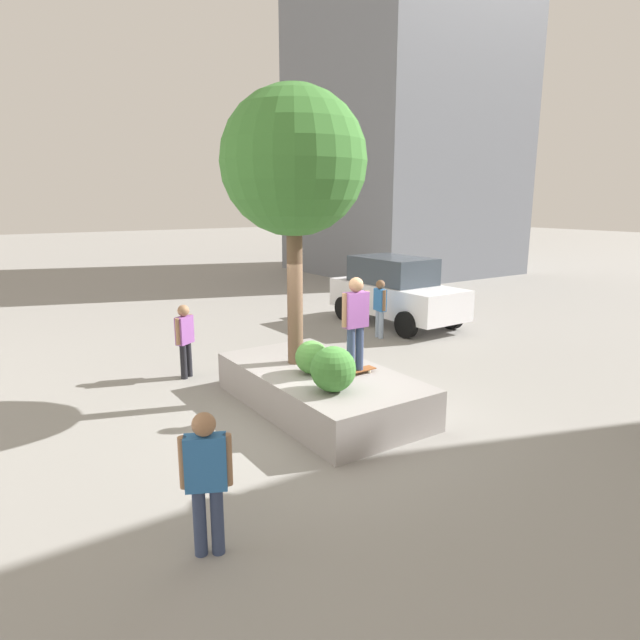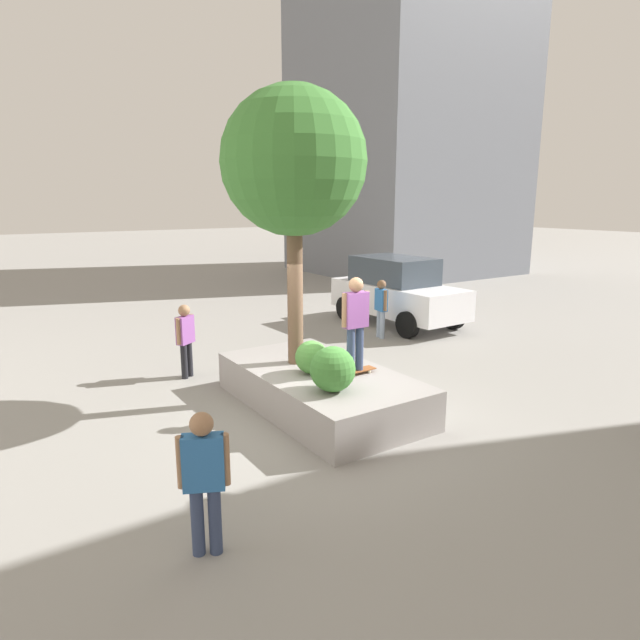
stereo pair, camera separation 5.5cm
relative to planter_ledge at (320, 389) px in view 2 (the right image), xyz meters
The scene contains 11 objects.
ground_plane 0.57m from the planter_ledge, 14.25° to the right, with size 120.00×120.00×0.00m, color gray.
planter_ledge is the anchor object (origin of this frame).
plaza_tree 3.91m from the planter_ledge, 169.17° to the right, with size 2.51×2.51×4.80m.
boxwood_shrub 0.66m from the planter_ledge, 73.35° to the right, with size 0.57×0.57×0.57m, color #4C8C3D.
hedge_clump 1.29m from the planter_ledge, 22.80° to the right, with size 0.71×0.71×0.71m, color #3D7A33.
skateboard 0.76m from the planter_ledge, 34.23° to the left, with size 0.24×0.80×0.07m.
skateboarder 1.48m from the planter_ledge, 34.23° to the left, with size 0.25×0.54×1.60m.
sedan_parked 7.01m from the planter_ledge, 127.92° to the left, with size 4.27×2.07×1.97m.
bystander_watching 3.25m from the planter_ledge, 154.20° to the right, with size 0.37×0.45×1.53m.
pedestrian_crossing 5.23m from the planter_ledge, 128.69° to the left, with size 0.52×0.25×1.56m.
passerby_with_bag 4.28m from the planter_ledge, 49.24° to the right, with size 0.34×0.49×1.56m.
Camera 2 is at (7.12, -4.85, 3.59)m, focal length 30.35 mm.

